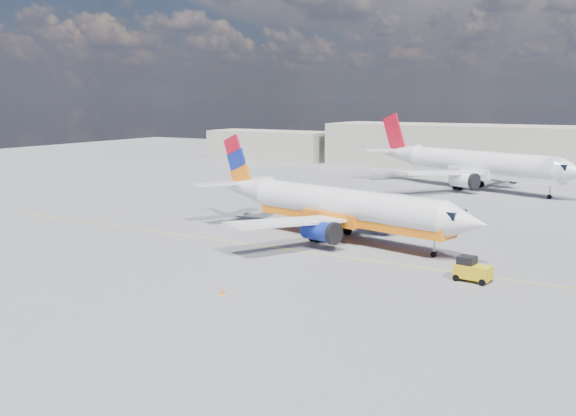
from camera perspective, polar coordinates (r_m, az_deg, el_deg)
The scene contains 8 objects.
ground at distance 52.48m, azimuth -1.43°, elevation -4.39°, with size 240.00×240.00×0.00m, color slate.
taxi_line at distance 54.97m, azimuth 0.22°, elevation -3.73°, with size 70.00×0.15×0.01m, color yellow.
terminal_main at distance 120.56m, azimuth 19.91°, elevation 4.97°, with size 70.00×14.00×8.00m, color #ACA594.
terminal_annex at distance 136.15m, azimuth -1.59°, elevation 5.60°, with size 26.00×10.00×6.00m, color #ACA594.
main_jet at distance 58.65m, azimuth 4.47°, elevation 0.14°, with size 30.43×23.38×9.18m.
second_jet at distance 94.87m, azimuth 16.31°, elevation 3.72°, with size 34.39×26.00×10.52m.
gse_tug at distance 47.35m, azimuth 16.03°, elevation -5.30°, with size 2.63×1.82×1.77m.
traffic_cone at distance 42.70m, azimuth -5.86°, elevation -7.38°, with size 0.41×0.41×0.57m.
Camera 1 is at (26.84, -43.24, 12.81)m, focal length 40.00 mm.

